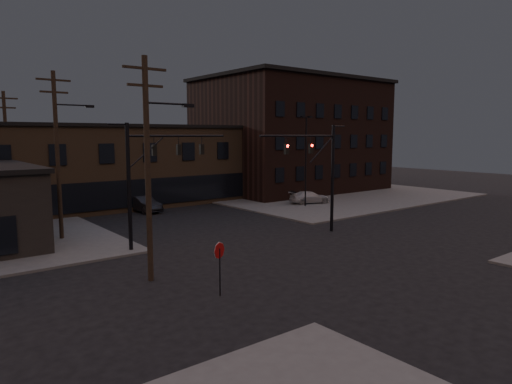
% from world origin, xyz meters
% --- Properties ---
extents(ground, '(140.00, 140.00, 0.00)m').
position_xyz_m(ground, '(0.00, 0.00, 0.00)').
color(ground, black).
rests_on(ground, ground).
extents(sidewalk_ne, '(30.00, 30.00, 0.15)m').
position_xyz_m(sidewalk_ne, '(22.00, 22.00, 0.07)').
color(sidewalk_ne, '#474744').
rests_on(sidewalk_ne, ground).
extents(building_row, '(40.00, 12.00, 8.00)m').
position_xyz_m(building_row, '(0.00, 28.00, 4.00)').
color(building_row, brown).
rests_on(building_row, ground).
extents(building_right, '(22.00, 16.00, 14.00)m').
position_xyz_m(building_right, '(22.00, 26.00, 7.00)').
color(building_right, black).
rests_on(building_right, ground).
extents(traffic_signal_near, '(7.12, 0.24, 8.00)m').
position_xyz_m(traffic_signal_near, '(5.36, 4.50, 4.93)').
color(traffic_signal_near, black).
rests_on(traffic_signal_near, ground).
extents(traffic_signal_far, '(7.12, 0.24, 8.00)m').
position_xyz_m(traffic_signal_far, '(-6.72, 8.00, 5.01)').
color(traffic_signal_far, black).
rests_on(traffic_signal_far, ground).
extents(stop_sign, '(0.72, 0.33, 2.48)m').
position_xyz_m(stop_sign, '(-8.00, -1.99, 1.84)').
color(stop_sign, black).
rests_on(stop_sign, ground).
extents(utility_pole_near, '(3.70, 0.28, 11.00)m').
position_xyz_m(utility_pole_near, '(-9.43, 2.00, 5.87)').
color(utility_pole_near, black).
rests_on(utility_pole_near, ground).
extents(utility_pole_mid, '(3.70, 0.28, 11.50)m').
position_xyz_m(utility_pole_mid, '(-10.44, 14.00, 6.13)').
color(utility_pole_mid, black).
rests_on(utility_pole_mid, ground).
extents(utility_pole_far, '(2.20, 0.28, 11.00)m').
position_xyz_m(utility_pole_far, '(-11.50, 26.00, 5.78)').
color(utility_pole_far, black).
rests_on(utility_pole_far, ground).
extents(lot_light_a, '(1.50, 0.28, 9.14)m').
position_xyz_m(lot_light_a, '(13.00, 14.00, 5.51)').
color(lot_light_a, black).
rests_on(lot_light_a, ground).
extents(lot_light_b, '(1.50, 0.28, 9.14)m').
position_xyz_m(lot_light_b, '(19.00, 19.00, 5.51)').
color(lot_light_b, black).
rests_on(lot_light_b, ground).
extents(parked_car_lot_a, '(4.78, 3.39, 1.51)m').
position_xyz_m(parked_car_lot_a, '(16.43, 19.27, 0.91)').
color(parked_car_lot_a, black).
rests_on(parked_car_lot_a, sidewalk_ne).
extents(parked_car_lot_b, '(4.64, 2.97, 1.25)m').
position_xyz_m(parked_car_lot_b, '(14.67, 15.05, 0.78)').
color(parked_car_lot_b, '#ABACAE').
rests_on(parked_car_lot_b, sidewalk_ne).
extents(car_crossing, '(2.10, 4.70, 1.50)m').
position_xyz_m(car_crossing, '(-1.04, 21.54, 0.75)').
color(car_crossing, black).
rests_on(car_crossing, ground).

